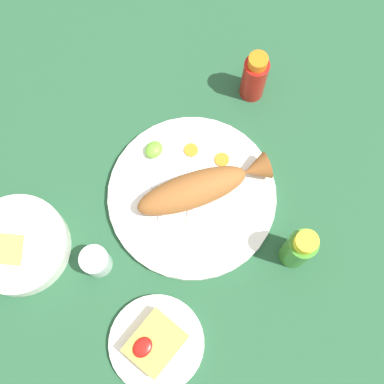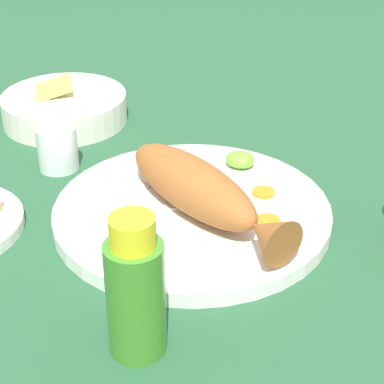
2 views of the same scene
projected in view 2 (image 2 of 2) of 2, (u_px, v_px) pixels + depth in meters
name	position (u px, v px, depth m)	size (l,w,h in m)	color
ground_plane	(192.00, 219.00, 0.83)	(4.00, 4.00, 0.00)	#235133
main_plate	(192.00, 213.00, 0.82)	(0.33, 0.33, 0.02)	white
fried_fish	(201.00, 191.00, 0.79)	(0.26, 0.19, 0.06)	#935628
fork_near	(121.00, 211.00, 0.81)	(0.17, 0.10, 0.00)	silver
fork_far	(126.00, 191.00, 0.85)	(0.13, 0.15, 0.00)	silver
carrot_slice_near	(269.00, 219.00, 0.79)	(0.03, 0.03, 0.00)	orange
carrot_slice_mid	(263.00, 192.00, 0.84)	(0.03, 0.03, 0.00)	orange
lime_wedge_main	(240.00, 160.00, 0.90)	(0.04, 0.03, 0.02)	#6BB233
hot_sauce_bottle_green	(135.00, 291.00, 0.61)	(0.05, 0.05, 0.14)	#3D8428
salt_cup	(58.00, 151.00, 0.93)	(0.05, 0.05, 0.06)	silver
guacamole_bowl	(64.00, 106.00, 1.06)	(0.19, 0.19, 0.06)	white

